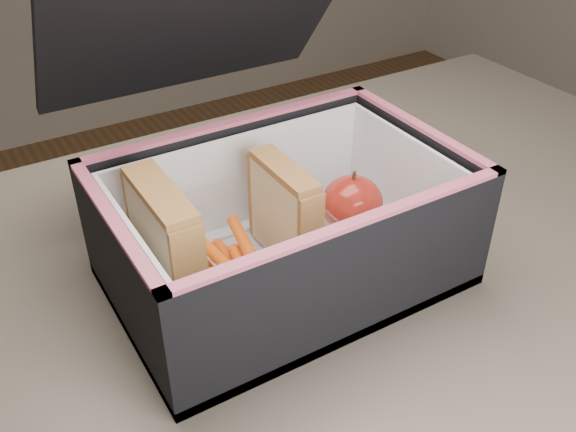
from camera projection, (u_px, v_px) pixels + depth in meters
name	position (u px, v px, depth m)	size (l,w,h in m)	color
kitchen_table	(318.00, 353.00, 0.68)	(1.20, 0.80, 0.75)	brown
lunch_bag	(281.00, 216.00, 0.61)	(0.33, 0.35, 0.29)	black
plastic_tub	(229.00, 248.00, 0.60)	(0.17, 0.12, 0.07)	white
sandwich_left	(166.00, 246.00, 0.56)	(0.03, 0.11, 0.12)	tan
sandwich_right	(284.00, 213.00, 0.62)	(0.03, 0.09, 0.10)	tan
carrot_sticks	(236.00, 269.00, 0.60)	(0.06, 0.13, 0.03)	#E2500E
paper_napkin	(350.00, 232.00, 0.68)	(0.07, 0.07, 0.01)	white
red_apple	(352.00, 204.00, 0.66)	(0.07, 0.07, 0.07)	maroon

